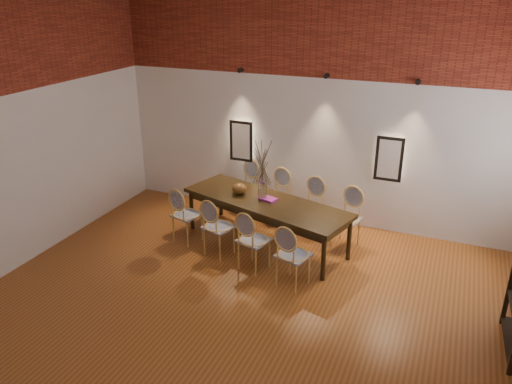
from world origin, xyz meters
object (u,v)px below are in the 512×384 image
at_px(chair_near_c, 254,240).
at_px(book, 268,199).
at_px(chair_far_b, 275,197).
at_px(chair_near_b, 219,227).
at_px(chair_near_d, 293,255).
at_px(chair_far_d, 346,219).
at_px(chair_far_c, 309,208).
at_px(bowl, 239,189).
at_px(dining_table, 266,222).
at_px(chair_near_a, 187,215).
at_px(chair_far_a, 245,188).
at_px(vase, 262,191).

xyz_separation_m(chair_near_c, book, (-0.10, 0.84, 0.30)).
relative_size(chair_far_b, book, 3.62).
height_order(chair_near_b, chair_near_d, same).
xyz_separation_m(chair_near_b, chair_far_d, (1.73, 1.01, 0.00)).
height_order(chair_near_c, chair_far_c, same).
bearing_deg(chair_near_b, bowl, 102.91).
bearing_deg(dining_table, book, 72.81).
height_order(dining_table, chair_near_a, chair_near_a).
bearing_deg(chair_near_c, chair_far_b, 115.53).
bearing_deg(dining_table, chair_near_c, -64.47).
xyz_separation_m(chair_far_c, chair_far_d, (0.67, -0.19, 0.00)).
bearing_deg(chair_near_c, chair_near_b, 180.00).
xyz_separation_m(chair_near_b, chair_far_a, (-0.26, 1.59, 0.00)).
xyz_separation_m(chair_far_a, book, (0.83, -0.94, 0.30)).
bearing_deg(chair_near_a, chair_far_c, 46.31).
bearing_deg(chair_far_a, book, 147.32).
height_order(bowl, book, bowl).
relative_size(chair_far_a, vase, 3.13).
xyz_separation_m(dining_table, chair_near_c, (0.13, -0.79, 0.09)).
height_order(chair_far_c, chair_far_d, same).
distance_m(chair_near_a, chair_far_a, 1.45).
distance_m(chair_near_b, chair_near_c, 0.69).
bearing_deg(chair_far_b, chair_far_a, 0.00).
height_order(chair_far_d, vase, vase).
relative_size(chair_near_a, bowl, 3.92).
xyz_separation_m(dining_table, chair_far_c, (0.53, 0.60, 0.09)).
relative_size(chair_near_c, chair_far_d, 1.00).
xyz_separation_m(chair_far_d, book, (-1.17, -0.37, 0.30)).
xyz_separation_m(chair_far_b, bowl, (-0.36, -0.70, 0.37)).
bearing_deg(chair_far_b, chair_near_d, 133.69).
bearing_deg(chair_near_a, chair_far_d, 34.91).
relative_size(chair_near_b, chair_far_d, 1.00).
relative_size(chair_far_a, chair_far_d, 1.00).
distance_m(chair_near_a, chair_far_b, 1.61).
height_order(vase, bowl, vase).
relative_size(chair_near_a, chair_near_d, 1.00).
distance_m(chair_near_b, bowl, 0.79).
bearing_deg(chair_far_d, chair_near_a, 34.91).
bearing_deg(chair_near_b, chair_near_c, -0.00).
relative_size(dining_table, chair_near_c, 2.95).
bearing_deg(bowl, chair_far_c, 26.34).
distance_m(chair_near_c, chair_far_b, 1.61).
bearing_deg(book, chair_near_c, -82.94).
bearing_deg(chair_far_b, chair_near_a, 64.47).
height_order(chair_near_a, chair_far_c, same).
relative_size(dining_table, book, 10.67).
height_order(dining_table, chair_near_c, chair_near_c).
bearing_deg(chair_far_c, chair_near_c, 90.00).
bearing_deg(chair_far_b, chair_near_b, 90.00).
height_order(chair_far_c, bowl, chair_far_c).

